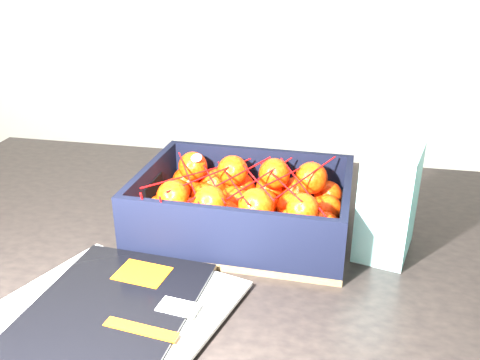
% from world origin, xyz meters
% --- Properties ---
extents(table, '(1.22, 0.84, 0.75)m').
position_xyz_m(table, '(-0.13, 0.33, 0.65)').
color(table, black).
rests_on(table, ground).
extents(magazine_stack, '(0.37, 0.33, 0.02)m').
position_xyz_m(magazine_stack, '(-0.15, 0.10, 0.76)').
color(magazine_stack, silver).
rests_on(magazine_stack, table).
extents(produce_crate, '(0.36, 0.27, 0.11)m').
position_xyz_m(produce_crate, '(-0.02, 0.37, 0.78)').
color(produce_crate, olive).
rests_on(produce_crate, table).
extents(clementine_heap, '(0.34, 0.25, 0.10)m').
position_xyz_m(clementine_heap, '(-0.03, 0.38, 0.80)').
color(clementine_heap, '#FF2F05').
rests_on(clementine_heap, produce_crate).
extents(mesh_net, '(0.29, 0.24, 0.09)m').
position_xyz_m(mesh_net, '(-0.04, 0.36, 0.85)').
color(mesh_net, red).
rests_on(mesh_net, clementine_heap).
extents(retail_carton, '(0.10, 0.13, 0.18)m').
position_xyz_m(retail_carton, '(0.21, 0.36, 0.84)').
color(retail_carton, silver).
rests_on(retail_carton, table).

